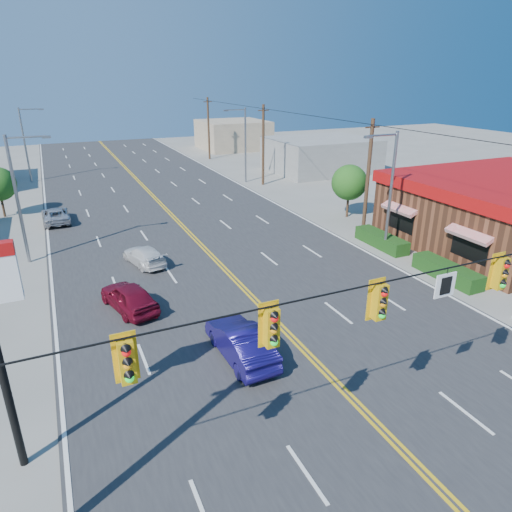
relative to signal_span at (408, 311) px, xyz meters
name	(u,v)px	position (x,y,z in m)	size (l,w,h in m)	color
ground	(392,442)	(0.12, 0.00, -4.89)	(160.00, 160.00, 0.00)	gray
road	(202,247)	(0.12, 20.00, -4.86)	(20.00, 120.00, 0.06)	#2D2D30
signal_span	(408,311)	(0.00, 0.00, 0.00)	(24.32, 0.34, 9.00)	#47301E
kfc	(508,211)	(20.02, 12.00, -2.51)	(16.30, 12.40, 4.70)	brown
streetlight_se	(389,187)	(10.91, 14.00, -0.37)	(2.55, 0.25, 8.00)	gray
streetlight_ne	(244,141)	(10.91, 38.00, -0.37)	(2.55, 0.25, 8.00)	gray
streetlight_sw	(20,193)	(-10.67, 22.00, -0.37)	(2.55, 0.25, 8.00)	gray
streetlight_nw	(26,141)	(-10.67, 48.00, -0.37)	(2.55, 0.25, 8.00)	gray
utility_pole_near	(368,178)	(12.32, 18.00, -0.69)	(0.28, 0.28, 8.40)	#47301E
utility_pole_mid	(263,146)	(12.32, 36.00, -0.69)	(0.28, 0.28, 8.40)	#47301E
utility_pole_far	(209,129)	(12.32, 54.00, -0.69)	(0.28, 0.28, 8.40)	#47301E
tree_kfc_rear	(349,183)	(13.62, 22.00, -1.95)	(2.94, 2.94, 4.41)	#47301E
bld_east_mid	(321,155)	(22.12, 40.00, -2.89)	(12.00, 10.00, 4.00)	gray
bld_east_far	(233,135)	(19.12, 62.00, -2.69)	(10.00, 10.00, 4.40)	tan
car_magenta	(129,298)	(-6.11, 12.72, -4.17)	(1.68, 4.17, 1.42)	maroon
car_blue	(241,343)	(-2.58, 6.46, -4.14)	(1.58, 4.54, 1.50)	#150E55
car_white	(144,256)	(-4.19, 18.45, -4.31)	(1.60, 3.94, 1.14)	silver
car_silver	(56,216)	(-8.94, 30.22, -4.28)	(2.01, 4.35, 1.21)	#BAB9BF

